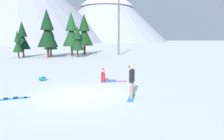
# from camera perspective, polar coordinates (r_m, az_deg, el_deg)

# --- Properties ---
(ground_plane) EXTENTS (800.00, 800.00, 0.00)m
(ground_plane) POSITION_cam_1_polar(r_m,az_deg,el_deg) (11.12, -8.93, -6.91)
(ground_plane) COLOR silver
(snowboarder_foreground) EXTENTS (0.86, 1.57, 1.71)m
(snowboarder_foreground) POSITION_cam_1_polar(r_m,az_deg,el_deg) (10.28, 5.58, -2.97)
(snowboarder_foreground) COLOR #1E8CD8
(snowboarder_foreground) RESTS_ON ground_plane
(snowboarder_midground) EXTENTS (1.82, 0.63, 0.97)m
(snowboarder_midground) POSITION_cam_1_polar(r_m,az_deg,el_deg) (14.10, -1.80, -2.10)
(snowboarder_midground) COLOR #335184
(snowboarder_midground) RESTS_ON ground_plane
(loose_snowboard_near_right) EXTENTS (1.78, 0.59, 0.09)m
(loose_snowboard_near_right) POSITION_cam_1_polar(r_m,az_deg,el_deg) (11.38, -26.57, -7.26)
(loose_snowboard_near_right) COLOR #1E8CD8
(loose_snowboard_near_right) RESTS_ON ground_plane
(backpack_teal) EXTENTS (0.56, 0.53, 0.29)m
(backpack_teal) POSITION_cam_1_polar(r_m,az_deg,el_deg) (15.44, -18.91, -2.36)
(backpack_teal) COLOR #1E7A7F
(backpack_teal) RESTS_ON ground_plane
(pine_tree_young) EXTENTS (2.34, 2.34, 5.48)m
(pine_tree_young) POSITION_cam_1_polar(r_m,az_deg,el_deg) (37.54, -16.92, 8.32)
(pine_tree_young) COLOR #472D19
(pine_tree_young) RESTS_ON ground_plane
(pine_tree_twin) EXTENTS (3.42, 3.42, 7.91)m
(pine_tree_twin) POSITION_cam_1_polar(r_m,az_deg,el_deg) (40.50, -7.81, 10.48)
(pine_tree_twin) COLOR #472D19
(pine_tree_twin) RESTS_ON ground_plane
(pine_tree_short) EXTENTS (2.25, 2.25, 5.18)m
(pine_tree_short) POSITION_cam_1_polar(r_m,az_deg,el_deg) (34.47, -9.71, 8.30)
(pine_tree_short) COLOR #472D19
(pine_tree_short) RESTS_ON ground_plane
(pine_tree_broad) EXTENTS (1.60, 1.60, 4.33)m
(pine_tree_broad) POSITION_cam_1_polar(r_m,az_deg,el_deg) (35.17, -24.94, 6.87)
(pine_tree_broad) COLOR #472D19
(pine_tree_broad) RESTS_ON ground_plane
(pine_tree_leaning) EXTENTS (2.39, 2.39, 5.94)m
(pine_tree_leaning) POSITION_cam_1_polar(r_m,az_deg,el_deg) (37.31, -23.87, 8.35)
(pine_tree_leaning) COLOR #472D19
(pine_tree_leaning) RESTS_ON ground_plane
(pine_tree_tall) EXTENTS (3.27, 3.27, 7.79)m
(pine_tree_tall) POSITION_cam_1_polar(r_m,az_deg,el_deg) (34.72, -17.73, 10.37)
(pine_tree_tall) COLOR #472D19
(pine_tree_tall) RESTS_ON ground_plane
(pine_tree_slender) EXTENTS (3.19, 3.19, 7.78)m
(pine_tree_slender) POSITION_cam_1_polar(r_m,az_deg,el_deg) (37.38, -11.34, 10.44)
(pine_tree_slender) COLOR #472D19
(pine_tree_slender) RESTS_ON ground_plane
(ski_lift_tower) EXTENTS (3.56, 0.36, 12.06)m
(ski_lift_tower) POSITION_cam_1_polar(r_m,az_deg,el_deg) (38.87, 1.89, 14.34)
(ski_lift_tower) COLOR #595B60
(ski_lift_tower) RESTS_ON ground_plane
(peak_north_spur) EXTENTS (121.93, 121.93, 58.00)m
(peak_north_spur) POSITION_cam_1_polar(r_m,az_deg,el_deg) (214.76, -1.42, 15.96)
(peak_north_spur) COLOR #9EA3B2
(peak_north_spur) RESTS_ON ground_plane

